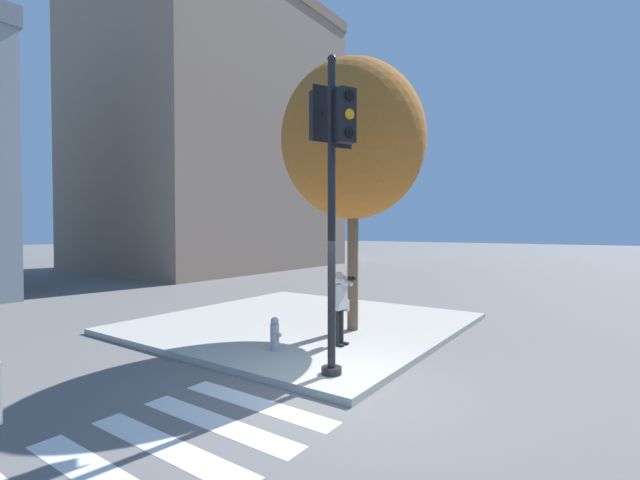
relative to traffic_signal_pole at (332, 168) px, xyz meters
The scene contains 8 objects.
ground_plane 3.81m from the traffic_signal_pole, 126.24° to the right, with size 160.00×160.00×0.00m, color slate.
sidewalk_corner 5.83m from the traffic_signal_pole, 44.10° to the left, with size 8.00×8.00×0.14m.
crosswalk_stripes 5.44m from the traffic_signal_pole, behind, with size 5.24×2.86×0.01m.
traffic_signal_pole is the anchor object (origin of this frame).
person_photographer 3.30m from the traffic_signal_pole, 27.83° to the left, with size 0.58×0.54×1.63m.
street_tree 3.59m from the traffic_signal_pole, 24.06° to the left, with size 3.64×3.64×6.83m.
fire_hydrant 3.79m from the traffic_signal_pole, 73.41° to the left, with size 0.19×0.25×0.71m.
building_right 25.30m from the traffic_signal_pole, 53.66° to the left, with size 15.98×12.96×18.80m.
Camera 1 is at (-6.02, -3.75, 2.71)m, focal length 24.00 mm.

